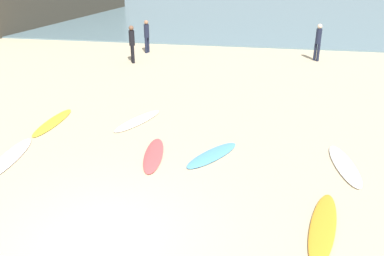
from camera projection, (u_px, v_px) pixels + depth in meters
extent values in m
plane|color=#C6B28E|center=(101.00, 239.00, 8.05)|extent=(120.00, 120.00, 0.00)
cube|color=slate|center=(239.00, 5.00, 42.14)|extent=(120.00, 40.00, 0.08)
ellipsoid|color=#E34F50|center=(154.00, 155.00, 11.26)|extent=(0.81, 2.17, 0.07)
ellipsoid|color=gold|center=(323.00, 227.00, 8.33)|extent=(1.01, 2.61, 0.08)
ellipsoid|color=#55A1DA|center=(212.00, 155.00, 11.25)|extent=(1.53, 2.01, 0.08)
ellipsoid|color=white|center=(10.00, 157.00, 11.13)|extent=(0.80, 2.47, 0.07)
ellipsoid|color=white|center=(345.00, 165.00, 10.71)|extent=(0.82, 2.37, 0.08)
ellipsoid|color=yellow|center=(53.00, 122.00, 13.40)|extent=(0.52, 2.41, 0.06)
ellipsoid|color=silver|center=(138.00, 121.00, 13.54)|extent=(1.37, 2.31, 0.06)
cylinder|color=#191E33|center=(148.00, 45.00, 22.55)|extent=(0.14, 0.14, 0.84)
cylinder|color=#191E33|center=(146.00, 45.00, 22.39)|extent=(0.14, 0.14, 0.84)
cylinder|color=#191E33|center=(147.00, 31.00, 22.16)|extent=(0.35, 0.35, 0.70)
sphere|color=#9E7051|center=(146.00, 22.00, 21.97)|extent=(0.23, 0.23, 0.23)
cylinder|color=#191E33|center=(318.00, 53.00, 20.73)|extent=(0.14, 0.14, 0.89)
cylinder|color=#191E33|center=(315.00, 52.00, 20.88)|extent=(0.14, 0.14, 0.89)
cylinder|color=#191E33|center=(319.00, 36.00, 20.48)|extent=(0.40, 0.40, 0.74)
sphere|color=beige|center=(320.00, 26.00, 20.28)|extent=(0.24, 0.24, 0.24)
cylinder|color=black|center=(132.00, 54.00, 20.53)|extent=(0.14, 0.14, 0.88)
cylinder|color=black|center=(133.00, 55.00, 20.35)|extent=(0.14, 0.14, 0.88)
cylinder|color=black|center=(132.00, 38.00, 20.12)|extent=(0.38, 0.38, 0.73)
sphere|color=brown|center=(131.00, 28.00, 19.92)|extent=(0.24, 0.24, 0.24)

